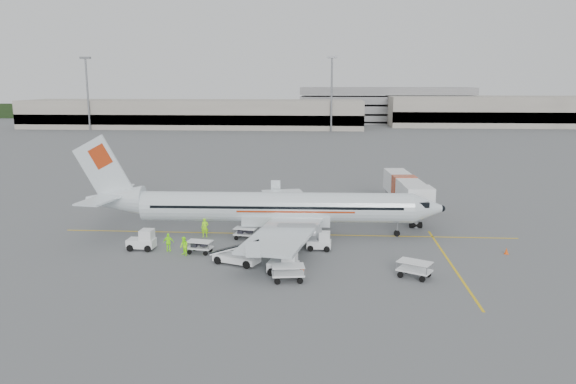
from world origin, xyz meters
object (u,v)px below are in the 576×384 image
aircraft (277,187)px  tug_fore (319,241)px  jet_bridge (404,195)px  tug_mid (283,263)px  belt_loader (237,248)px  tug_aft (141,240)px

aircraft → tug_fore: size_ratio=16.23×
aircraft → jet_bridge: aircraft is taller
tug_mid → tug_fore: bearing=76.8°
aircraft → tug_mid: (1.49, -11.16, -3.82)m
jet_bridge → tug_mid: (-11.86, -20.82, -1.28)m
aircraft → jet_bridge: size_ratio=2.06×
jet_bridge → tug_fore: jet_bridge is taller
jet_bridge → tug_mid: size_ratio=7.17×
tug_fore → tug_mid: tug_mid is taller
belt_loader → tug_mid: size_ratio=2.15×
belt_loader → tug_fore: bearing=54.9°
jet_bridge → tug_fore: (-9.20, -14.29, -1.36)m
tug_mid → jet_bridge: bearing=69.4°
tug_fore → jet_bridge: bearing=59.9°
aircraft → jet_bridge: (13.35, 9.65, -2.54)m
belt_loader → tug_fore: belt_loader is taller
jet_bridge → tug_fore: 17.05m
belt_loader → tug_fore: size_ratio=2.36×
aircraft → tug_aft: size_ratio=14.46×
belt_loader → tug_aft: 9.63m
belt_loader → tug_mid: belt_loader is taller
jet_bridge → tug_fore: size_ratio=7.87×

